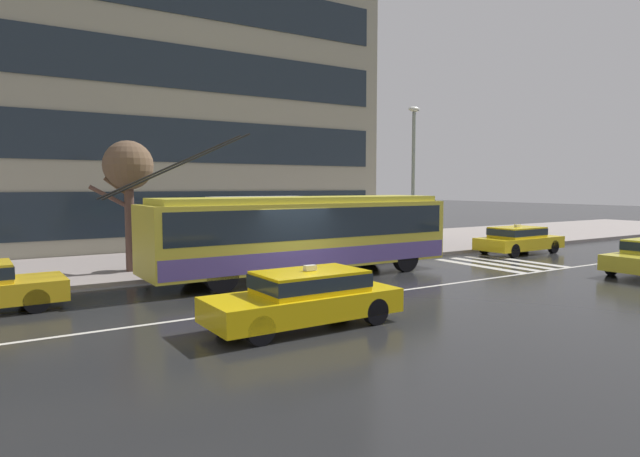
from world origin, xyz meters
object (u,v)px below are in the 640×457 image
taxi_oncoming_near (306,296)px  pedestrian_walking_past (363,233)px  bus_shelter (259,213)px  pedestrian_at_shelter (328,216)px  street_tree_bare (128,170)px  trolleybus (304,233)px  pedestrian_approaching_curb (149,227)px  street_lamp (413,167)px  taxi_ahead_of_bus (518,239)px

taxi_oncoming_near → pedestrian_walking_past: bearing=46.9°
bus_shelter → pedestrian_at_shelter: bearing=13.0°
bus_shelter → pedestrian_at_shelter: 3.98m
pedestrian_at_shelter → street_tree_bare: bearing=-176.5°
trolleybus → taxi_oncoming_near: (-3.35, -5.80, -0.85)m
bus_shelter → pedestrian_approaching_curb: (-4.20, 0.57, -0.43)m
taxi_oncoming_near → bus_shelter: bus_shelter is taller
taxi_oncoming_near → pedestrian_at_shelter: size_ratio=2.18×
pedestrian_approaching_curb → bus_shelter: bearing=-7.7°
trolleybus → street_lamp: street_lamp is taller
taxi_ahead_of_bus → bus_shelter: bus_shelter is taller
bus_shelter → pedestrian_walking_past: bus_shelter is taller
trolleybus → pedestrian_at_shelter: 5.55m
taxi_oncoming_near → pedestrian_walking_past: pedestrian_walking_past is taller
taxi_oncoming_near → pedestrian_approaching_curb: (-1.04, 9.61, 0.98)m
pedestrian_at_shelter → street_lamp: (3.29, -1.99, 2.20)m
bus_shelter → street_tree_bare: 5.20m
taxi_ahead_of_bus → bus_shelter: (-12.04, 3.06, 1.42)m
taxi_oncoming_near → pedestrian_approaching_curb: bearing=96.2°
pedestrian_at_shelter → trolleybus: bearing=-131.6°
street_lamp → taxi_oncoming_near: bearing=-142.4°
bus_shelter → street_lamp: street_lamp is taller
taxi_ahead_of_bus → pedestrian_walking_past: (-7.26, 2.50, 0.41)m
trolleybus → taxi_oncoming_near: 6.75m
street_lamp → pedestrian_approaching_curb: bearing=171.7°
pedestrian_at_shelter → street_tree_bare: size_ratio=0.45×
pedestrian_at_shelter → pedestrian_walking_past: 1.87m
pedestrian_at_shelter → pedestrian_approaching_curb: bearing=-177.7°
trolleybus → bus_shelter: (-0.19, 3.24, 0.56)m
bus_shelter → street_lamp: (7.16, -1.10, 1.92)m
trolleybus → pedestrian_walking_past: (4.59, 2.68, -0.44)m
street_tree_bare → taxi_ahead_of_bus: bearing=-11.4°
pedestrian_at_shelter → street_tree_bare: (-8.79, -0.53, 1.92)m
taxi_oncoming_near → pedestrian_at_shelter: bearing=54.7°
bus_shelter → pedestrian_approaching_curb: size_ratio=2.06×
taxi_ahead_of_bus → pedestrian_at_shelter: (-8.17, 3.96, 1.14)m
pedestrian_approaching_curb → street_tree_bare: 2.21m
trolleybus → taxi_oncoming_near: size_ratio=2.73×
taxi_ahead_of_bus → bus_shelter: 12.50m
street_lamp → taxi_ahead_of_bus: bearing=-22.0°
trolleybus → pedestrian_at_shelter: trolleybus is taller
trolleybus → pedestrian_at_shelter: (3.68, 4.14, 0.29)m
taxi_oncoming_near → street_lamp: 13.45m
bus_shelter → taxi_oncoming_near: bearing=-109.3°
taxi_ahead_of_bus → street_tree_bare: (-16.96, 3.43, 3.06)m
taxi_ahead_of_bus → pedestrian_walking_past: size_ratio=2.69×
pedestrian_walking_past → bus_shelter: bearing=173.2°
street_lamp → pedestrian_at_shelter: bearing=148.8°
bus_shelter → pedestrian_approaching_curb: bus_shelter is taller
pedestrian_walking_past → street_lamp: 3.81m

